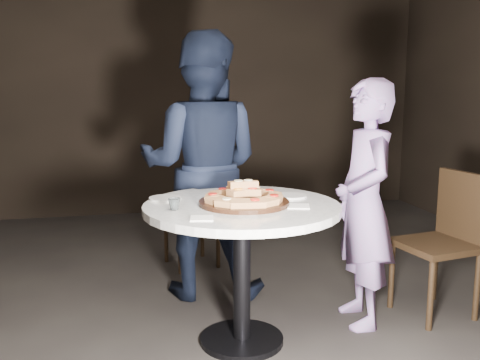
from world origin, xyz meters
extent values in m
plane|color=black|center=(0.00, 0.00, 0.00)|extent=(7.00, 7.00, 0.00)
cylinder|color=black|center=(0.03, 0.00, 0.02)|extent=(0.64, 0.64, 0.03)
cylinder|color=black|center=(0.03, 0.00, 0.42)|extent=(0.13, 0.13, 0.78)
cylinder|color=silver|center=(0.03, 0.00, 0.83)|extent=(1.45, 1.45, 0.05)
cylinder|color=black|center=(0.04, -0.02, 0.86)|extent=(0.55, 0.55, 0.02)
cube|color=#B77A47|center=(0.21, 0.04, 0.89)|extent=(0.13, 0.14, 0.05)
cylinder|color=red|center=(0.21, 0.04, 0.91)|extent=(0.07, 0.07, 0.01)
cube|color=#B77A47|center=(0.16, 0.10, 0.89)|extent=(0.14, 0.13, 0.05)
cube|color=#B77A47|center=(0.10, 0.15, 0.89)|extent=(0.13, 0.12, 0.05)
cylinder|color=beige|center=(0.10, 0.15, 0.91)|extent=(0.07, 0.07, 0.01)
cube|color=#B77A47|center=(0.02, 0.16, 0.89)|extent=(0.11, 0.09, 0.05)
cube|color=#B77A47|center=(-0.06, 0.13, 0.89)|extent=(0.14, 0.13, 0.05)
cylinder|color=red|center=(-0.06, 0.13, 0.91)|extent=(0.07, 0.07, 0.01)
cube|color=#B77A47|center=(-0.11, 0.07, 0.89)|extent=(0.12, 0.13, 0.05)
cube|color=#B77A47|center=(-0.14, 0.00, 0.89)|extent=(0.11, 0.13, 0.05)
cylinder|color=red|center=(-0.14, 0.00, 0.91)|extent=(0.06, 0.06, 0.01)
cube|color=#B77A47|center=(-0.13, -0.08, 0.89)|extent=(0.12, 0.14, 0.05)
cube|color=#B77A47|center=(-0.09, -0.15, 0.89)|extent=(0.14, 0.14, 0.05)
cylinder|color=beige|center=(-0.09, -0.15, 0.91)|extent=(0.07, 0.07, 0.01)
cube|color=#B77A47|center=(-0.02, -0.19, 0.89)|extent=(0.12, 0.10, 0.05)
cube|color=#B77A47|center=(0.06, -0.20, 0.89)|extent=(0.11, 0.09, 0.05)
cylinder|color=red|center=(0.06, -0.20, 0.91)|extent=(0.05, 0.05, 0.01)
cube|color=#B77A47|center=(0.13, -0.17, 0.89)|extent=(0.14, 0.13, 0.05)
cube|color=#B77A47|center=(0.19, -0.12, 0.89)|extent=(0.13, 0.14, 0.05)
cylinder|color=red|center=(0.19, -0.12, 0.91)|extent=(0.07, 0.07, 0.01)
cube|color=#B77A47|center=(0.21, -0.04, 0.89)|extent=(0.11, 0.13, 0.05)
cube|color=#B77A47|center=(0.08, 0.02, 0.93)|extent=(0.11, 0.13, 0.04)
cylinder|color=#2D6B1E|center=(0.08, 0.02, 0.95)|extent=(0.06, 0.06, 0.01)
cube|color=#B77A47|center=(0.00, 0.02, 0.93)|extent=(0.09, 0.12, 0.04)
cylinder|color=beige|center=(0.00, 0.02, 0.95)|extent=(0.06, 0.06, 0.01)
cube|color=#B77A47|center=(0.00, -0.06, 0.93)|extent=(0.13, 0.11, 0.04)
cylinder|color=orange|center=(0.00, -0.06, 0.95)|extent=(0.06, 0.06, 0.01)
cube|color=#B77A47|center=(0.08, -0.06, 0.93)|extent=(0.13, 0.12, 0.05)
cylinder|color=red|center=(0.08, -0.06, 0.95)|extent=(0.07, 0.07, 0.01)
cube|color=#B77A47|center=(0.08, 0.02, 0.93)|extent=(0.12, 0.09, 0.05)
cylinder|color=#2D6B1E|center=(0.08, 0.02, 0.95)|extent=(0.06, 0.06, 0.01)
cube|color=#B77A47|center=(0.06, -0.01, 0.96)|extent=(0.12, 0.09, 0.05)
cylinder|color=beige|center=(0.06, -0.01, 0.99)|extent=(0.06, 0.06, 0.01)
cube|color=#B77A47|center=(0.01, -0.01, 0.96)|extent=(0.11, 0.09, 0.05)
cylinder|color=beige|center=(0.01, -0.01, 0.99)|extent=(0.05, 0.05, 0.01)
cylinder|color=white|center=(-0.39, 0.22, 0.86)|extent=(0.25, 0.25, 0.01)
cylinder|color=white|center=(0.37, 0.13, 0.86)|extent=(0.20, 0.20, 0.01)
imported|color=silver|center=(-0.36, -0.07, 0.88)|extent=(0.07, 0.07, 0.06)
cube|color=white|center=(-0.25, -0.30, 0.85)|extent=(0.13, 0.13, 0.01)
cube|color=white|center=(0.32, -0.14, 0.85)|extent=(0.15, 0.15, 0.01)
cube|color=black|center=(-0.08, 1.47, 0.43)|extent=(0.48, 0.48, 0.04)
cube|color=black|center=(-0.03, 1.28, 0.64)|extent=(0.39, 0.14, 0.43)
cylinder|color=black|center=(0.05, 1.68, 0.21)|extent=(0.04, 0.04, 0.43)
cylinder|color=black|center=(-0.28, 1.59, 0.21)|extent=(0.04, 0.04, 0.43)
cylinder|color=black|center=(0.13, 1.35, 0.21)|extent=(0.04, 0.04, 0.43)
cylinder|color=black|center=(-0.20, 1.26, 0.21)|extent=(0.04, 0.04, 0.43)
cube|color=black|center=(1.37, 0.12, 0.48)|extent=(0.51, 0.51, 0.04)
cube|color=black|center=(1.59, 0.16, 0.72)|extent=(0.12, 0.45, 0.48)
cylinder|color=black|center=(1.15, 0.27, 0.24)|extent=(0.04, 0.04, 0.48)
cylinder|color=black|center=(1.21, -0.10, 0.24)|extent=(0.04, 0.04, 0.48)
cylinder|color=black|center=(1.52, 0.34, 0.24)|extent=(0.04, 0.04, 0.48)
cylinder|color=black|center=(1.59, -0.04, 0.24)|extent=(0.04, 0.04, 0.48)
imported|color=black|center=(-0.08, 0.84, 0.95)|extent=(1.09, 0.96, 1.89)
imported|color=#866EAA|center=(0.85, 0.12, 0.78)|extent=(0.42, 0.60, 1.57)
camera|label=1|loc=(-0.63, -2.92, 1.52)|focal=40.00mm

